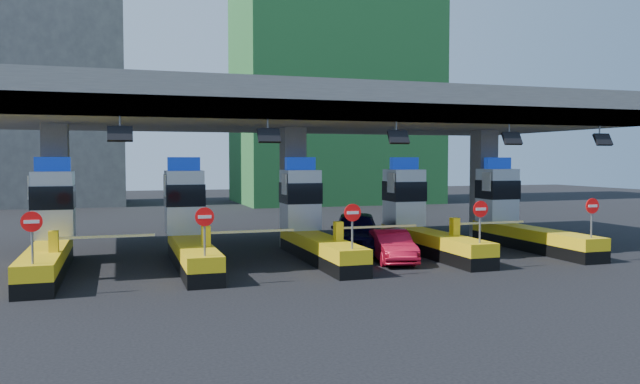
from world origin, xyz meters
name	(u,v)px	position (x,y,z in m)	size (l,w,h in m)	color
ground	(312,258)	(0.00, 0.00, 0.00)	(120.00, 120.00, 0.00)	black
toll_canopy	(294,114)	(0.00, 2.87, 6.13)	(28.00, 12.09, 7.00)	slate
toll_lane_far_left	(50,232)	(-10.00, 0.28, 1.40)	(4.43, 8.00, 4.16)	black
toll_lane_left	(188,227)	(-5.00, 0.28, 1.40)	(4.43, 8.00, 4.16)	black
toll_lane_center	(310,223)	(0.00, 0.28, 1.40)	(4.43, 8.00, 4.16)	black
toll_lane_right	(419,220)	(5.00, 0.28, 1.40)	(4.43, 8.00, 4.16)	black
toll_lane_far_right	(516,217)	(10.00, 0.28, 1.40)	(4.43, 8.00, 4.16)	black
bg_building_scaffold	(333,55)	(12.00, 32.00, 14.00)	(18.00, 12.00, 28.00)	#1E5926
bg_building_concrete	(41,104)	(-14.00, 36.00, 9.00)	(14.00, 10.00, 18.00)	#4C4C49
van	(356,232)	(2.25, 0.85, 0.90)	(2.11, 5.26, 1.79)	black
red_car	(391,246)	(2.69, -1.90, 0.63)	(1.34, 3.83, 1.26)	#B30D25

